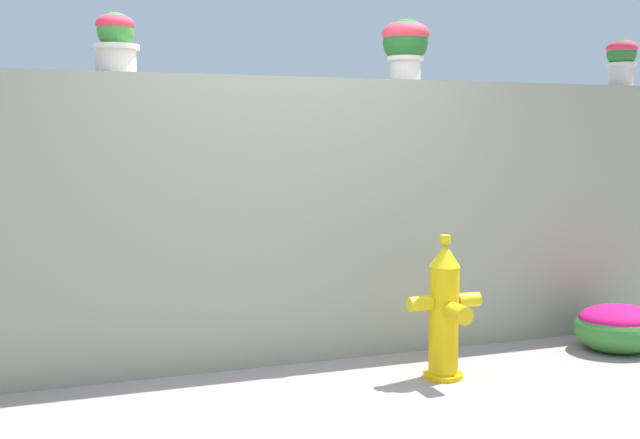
# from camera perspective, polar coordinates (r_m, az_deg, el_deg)

# --- Properties ---
(ground_plane) EXTENTS (24.00, 24.00, 0.00)m
(ground_plane) POSITION_cam_1_polar(r_m,az_deg,el_deg) (4.30, 1.57, -14.01)
(ground_plane) COLOR gray
(stone_wall) EXTENTS (6.29, 0.36, 1.84)m
(stone_wall) POSITION_cam_1_polar(r_m,az_deg,el_deg) (5.21, -3.37, -0.07)
(stone_wall) COLOR gray
(stone_wall) RESTS_ON ground
(potted_plant_1) EXTENTS (0.28, 0.28, 0.36)m
(potted_plant_1) POSITION_cam_1_polar(r_m,az_deg,el_deg) (4.98, -14.44, 12.34)
(potted_plant_1) COLOR beige
(potted_plant_1) RESTS_ON stone_wall
(potted_plant_2) EXTENTS (0.32, 0.32, 0.42)m
(potted_plant_2) POSITION_cam_1_polar(r_m,az_deg,el_deg) (5.58, 6.14, 12.43)
(potted_plant_2) COLOR beige
(potted_plant_2) RESTS_ON stone_wall
(potted_plant_3) EXTENTS (0.23, 0.23, 0.36)m
(potted_plant_3) POSITION_cam_1_polar(r_m,az_deg,el_deg) (6.54, 20.79, 10.76)
(potted_plant_3) COLOR beige
(potted_plant_3) RESTS_ON stone_wall
(fire_hydrant) EXTENTS (0.47, 0.37, 0.88)m
(fire_hydrant) POSITION_cam_1_polar(r_m,az_deg,el_deg) (4.90, 8.93, -6.61)
(fire_hydrant) COLOR #E5B60B
(fire_hydrant) RESTS_ON ground
(flower_bush_left) EXTENTS (0.62, 0.56, 0.33)m
(flower_bush_left) POSITION_cam_1_polar(r_m,az_deg,el_deg) (5.90, 20.62, -7.13)
(flower_bush_left) COLOR #377833
(flower_bush_left) RESTS_ON ground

